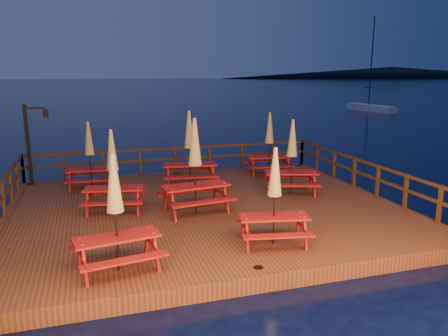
% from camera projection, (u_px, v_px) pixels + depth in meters
% --- Properties ---
extents(ground, '(500.00, 500.00, 0.00)m').
position_uv_depth(ground, '(205.00, 218.00, 13.88)').
color(ground, black).
rests_on(ground, ground).
extents(deck, '(12.00, 10.00, 0.40)m').
position_uv_depth(deck, '(205.00, 212.00, 13.83)').
color(deck, '#4F2919').
rests_on(deck, ground).
extents(deck_piles, '(11.44, 9.44, 1.40)m').
position_uv_depth(deck_piles, '(205.00, 227.00, 13.94)').
color(deck_piles, '#332410').
rests_on(deck_piles, ground).
extents(railing, '(11.80, 9.75, 1.10)m').
position_uv_depth(railing, '(192.00, 171.00, 15.28)').
color(railing, '#332410').
rests_on(railing, deck).
extents(lamp_post, '(0.85, 0.18, 3.00)m').
position_uv_depth(lamp_post, '(32.00, 137.00, 16.09)').
color(lamp_post, black).
rests_on(lamp_post, deck).
extents(headland_right, '(230.40, 86.40, 7.00)m').
position_uv_depth(headland_right, '(392.00, 72.00, 280.77)').
color(headland_right, black).
rests_on(headland_right, ground).
extents(sailboat, '(1.77, 7.27, 10.70)m').
position_uv_depth(sailboat, '(371.00, 108.00, 50.57)').
color(sailboat, silver).
rests_on(sailboat, ground).
extents(picnic_table_0, '(1.93, 1.70, 2.42)m').
position_uv_depth(picnic_table_0, '(274.00, 195.00, 10.53)').
color(picnic_table_0, maroon).
rests_on(picnic_table_0, deck).
extents(picnic_table_1, '(2.00, 1.76, 2.52)m').
position_uv_depth(picnic_table_1, '(113.00, 170.00, 12.98)').
color(picnic_table_1, maroon).
rests_on(picnic_table_1, deck).
extents(picnic_table_2, '(2.16, 1.86, 2.79)m').
position_uv_depth(picnic_table_2, '(190.00, 147.00, 15.94)').
color(picnic_table_2, maroon).
rests_on(picnic_table_2, deck).
extents(picnic_table_3, '(2.21, 1.91, 2.86)m').
position_uv_depth(picnic_table_3, '(195.00, 164.00, 12.88)').
color(picnic_table_3, maroon).
rests_on(picnic_table_3, deck).
extents(picnic_table_4, '(2.01, 1.75, 2.55)m').
position_uv_depth(picnic_table_4, '(115.00, 211.00, 9.11)').
color(picnic_table_4, maroon).
rests_on(picnic_table_4, deck).
extents(picnic_table_5, '(1.98, 1.71, 2.55)m').
position_uv_depth(picnic_table_5, '(269.00, 143.00, 17.75)').
color(picnic_table_5, maroon).
rests_on(picnic_table_5, deck).
extents(picnic_table_6, '(1.80, 1.51, 2.45)m').
position_uv_depth(picnic_table_6, '(90.00, 154.00, 15.59)').
color(picnic_table_6, maroon).
rests_on(picnic_table_6, deck).
extents(picnic_table_7, '(2.17, 1.96, 2.58)m').
position_uv_depth(picnic_table_7, '(292.00, 156.00, 14.94)').
color(picnic_table_7, maroon).
rests_on(picnic_table_7, deck).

